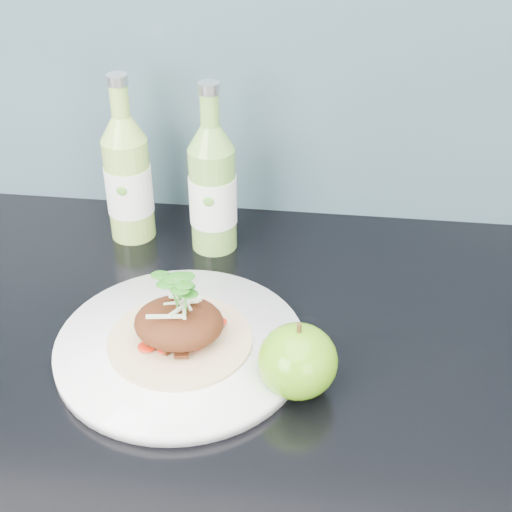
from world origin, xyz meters
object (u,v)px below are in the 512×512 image
object	(u,v)px
dinner_plate	(181,346)
green_apple	(298,361)
cider_bottle_left	(128,178)
cider_bottle_right	(213,189)

from	to	relation	value
dinner_plate	green_apple	world-z (taller)	green_apple
cider_bottle_left	cider_bottle_right	distance (m)	0.12
dinner_plate	cider_bottle_left	distance (m)	0.29
green_apple	cider_bottle_right	world-z (taller)	cider_bottle_right
green_apple	cider_bottle_right	distance (m)	0.31
green_apple	cider_bottle_left	world-z (taller)	cider_bottle_left
dinner_plate	cider_bottle_right	distance (m)	0.24
dinner_plate	cider_bottle_left	xyz separation A→B (m)	(-0.12, 0.24, 0.08)
green_apple	cider_bottle_left	xyz separation A→B (m)	(-0.26, 0.29, 0.05)
cider_bottle_left	cider_bottle_right	world-z (taller)	same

